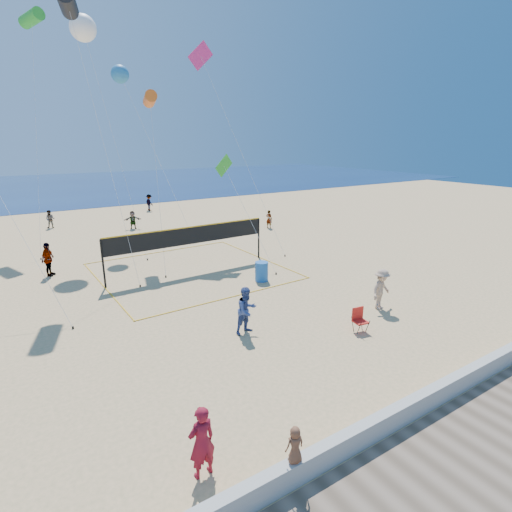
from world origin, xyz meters
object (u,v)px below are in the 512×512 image
camp_chair (359,318)px  volleyball_net (189,241)px  woman (202,442)px  trash_barrel (262,271)px

camp_chair → volleyball_net: 10.71m
woman → camp_chair: bearing=-164.4°
trash_barrel → volleyball_net: bearing=125.2°
volleyball_net → camp_chair: bearing=-77.8°
volleyball_net → woman: bearing=-114.2°
woman → volleyball_net: (5.58, 13.40, 0.89)m
woman → trash_barrel: 12.76m
woman → volleyball_net: 14.54m
camp_chair → trash_barrel: (-0.03, 6.81, -0.02)m
trash_barrel → woman: bearing=-129.3°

